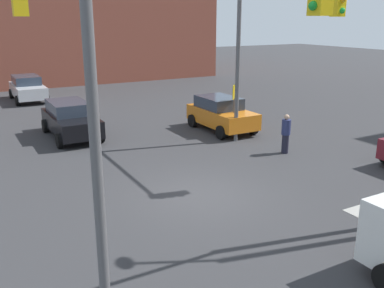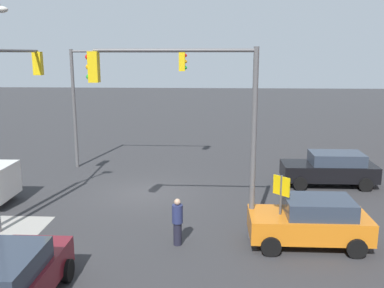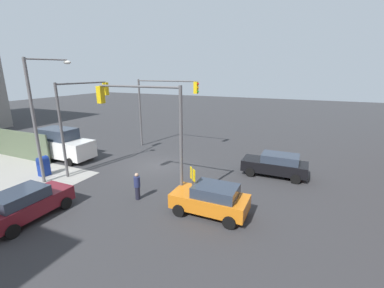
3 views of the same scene
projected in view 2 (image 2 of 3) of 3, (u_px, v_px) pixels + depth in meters
name	position (u px, v px, depth m)	size (l,w,h in m)	color
ground_plane	(144.00, 194.00, 19.52)	(120.00, 120.00, 0.00)	#333335
traffic_signal_nw_corner	(189.00, 104.00, 14.04)	(5.63, 0.36, 6.50)	#59595B
traffic_signal_se_corner	(117.00, 84.00, 23.04)	(6.31, 0.36, 6.50)	#59595B
traffic_signal_ne_corner	(12.00, 99.00, 16.19)	(0.36, 4.89, 6.50)	#59595B
warning_sign_two_way	(281.00, 198.00, 14.03)	(0.48, 0.48, 2.40)	#4C4C4C
hatchback_orange	(311.00, 221.00, 14.18)	(3.91, 2.02, 1.62)	orange
coupe_maroon	(10.00, 280.00, 10.47)	(2.02, 4.12, 1.62)	maroon
coupe_black	(330.00, 168.00, 20.63)	(4.41, 2.02, 1.62)	black
pedestrian_crossing	(177.00, 221.00, 14.17)	(0.36, 0.36, 1.62)	navy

